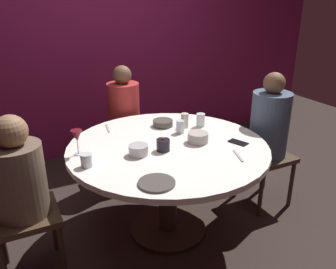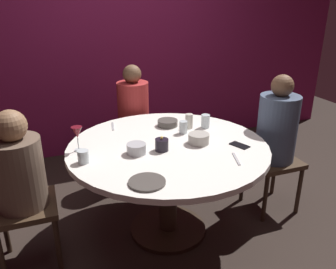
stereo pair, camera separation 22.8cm
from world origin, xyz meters
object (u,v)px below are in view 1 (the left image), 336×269
(bowl_salad_center, at_px, (198,137))
(cup_near_candle, at_px, (185,120))
(bowl_serving_large, at_px, (138,150))
(seated_diner_back, at_px, (124,112))
(wine_glass, at_px, (77,137))
(seated_diner_left, at_px, (19,181))
(cup_by_left_diner, at_px, (201,120))
(seated_diner_right, at_px, (269,126))
(bowl_small_white, at_px, (163,123))
(dinner_plate, at_px, (157,183))
(candle_holder, at_px, (163,145))
(cell_phone, at_px, (238,142))
(cup_center_front, at_px, (180,127))
(cup_by_right_diner, at_px, (86,160))
(dining_table, at_px, (168,162))

(bowl_salad_center, distance_m, cup_near_candle, 0.32)
(bowl_serving_large, bearing_deg, seated_diner_back, 75.95)
(seated_diner_back, xyz_separation_m, wine_glass, (-0.62, -0.83, 0.16))
(seated_diner_left, distance_m, cup_by_left_diner, 1.44)
(cup_by_left_diner, bearing_deg, seated_diner_right, -22.44)
(seated_diner_back, relative_size, bowl_small_white, 7.00)
(dinner_plate, xyz_separation_m, cup_near_candle, (0.59, 0.73, 0.05))
(seated_diner_left, relative_size, dinner_plate, 5.18)
(bowl_small_white, distance_m, cup_by_left_diner, 0.31)
(bowl_salad_center, relative_size, cup_near_candle, 1.29)
(candle_holder, bearing_deg, seated_diner_right, 4.21)
(cell_phone, relative_size, cup_center_front, 1.40)
(cup_near_candle, height_order, cup_by_right_diner, cup_near_candle)
(seated_diner_left, xyz_separation_m, bowl_small_white, (1.15, 0.37, 0.07))
(seated_diner_left, height_order, cup_near_candle, seated_diner_left)
(seated_diner_back, height_order, cup_by_right_diner, seated_diner_back)
(seated_diner_back, relative_size, seated_diner_right, 0.98)
(cell_phone, bearing_deg, candle_holder, -34.51)
(dining_table, relative_size, cup_center_front, 14.51)
(bowl_serving_large, relative_size, cup_near_candle, 1.13)
(seated_diner_left, distance_m, bowl_salad_center, 1.23)
(seated_diner_back, xyz_separation_m, dinner_plate, (-0.31, -1.43, 0.04))
(dinner_plate, xyz_separation_m, bowl_small_white, (0.44, 0.84, 0.02))
(cup_near_candle, bearing_deg, seated_diner_right, -21.21)
(bowl_salad_center, height_order, cup_by_right_diner, cup_by_right_diner)
(bowl_small_white, distance_m, cup_near_candle, 0.18)
(dining_table, relative_size, cup_near_candle, 12.26)
(cup_by_left_diner, bearing_deg, bowl_serving_large, -156.74)
(dining_table, relative_size, bowl_serving_large, 10.89)
(wine_glass, distance_m, cell_phone, 1.15)
(seated_diner_back, xyz_separation_m, cell_phone, (0.48, -1.15, 0.04))
(bowl_serving_large, relative_size, cup_by_right_diner, 1.56)
(bowl_serving_large, distance_m, cup_by_left_diner, 0.72)
(dining_table, bearing_deg, cell_phone, -22.75)
(cell_phone, bearing_deg, bowl_small_white, -80.88)
(bowl_serving_large, bearing_deg, cup_by_right_diner, -177.54)
(dining_table, bearing_deg, cup_near_candle, 42.80)
(cell_phone, bearing_deg, cup_center_front, -74.24)
(wine_glass, bearing_deg, seated_diner_back, 53.25)
(seated_diner_right, bearing_deg, seated_diner_back, -45.03)
(cell_phone, distance_m, cup_center_front, 0.47)
(dinner_plate, distance_m, bowl_serving_large, 0.42)
(dining_table, height_order, cell_phone, cell_phone)
(cup_center_front, bearing_deg, bowl_salad_center, -83.07)
(seated_diner_left, relative_size, cup_by_right_diner, 13.15)
(dinner_plate, relative_size, cup_by_right_diner, 2.54)
(seated_diner_back, bearing_deg, cell_phone, 22.46)
(bowl_serving_large, relative_size, cup_center_front, 1.33)
(cup_by_right_diner, bearing_deg, seated_diner_left, 169.05)
(seated_diner_back, bearing_deg, bowl_small_white, 13.08)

